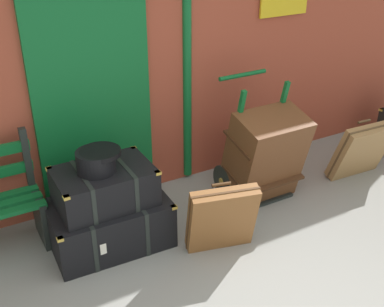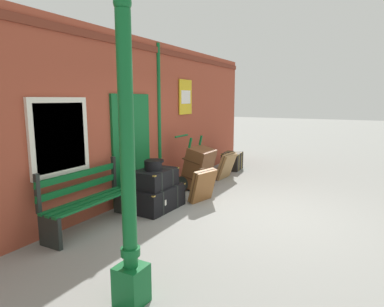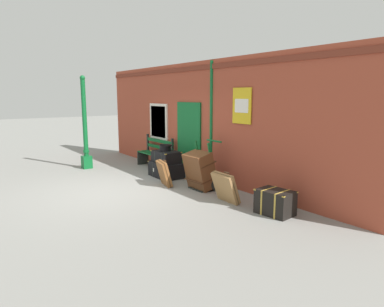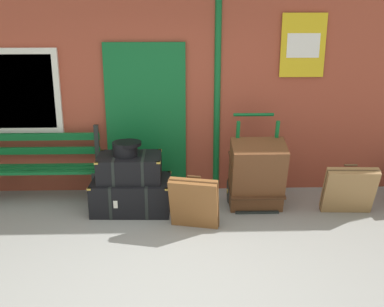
% 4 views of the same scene
% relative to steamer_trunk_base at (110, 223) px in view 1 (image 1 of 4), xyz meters
% --- Properties ---
extents(brick_facade, '(10.40, 0.35, 3.20)m').
position_rel_steamer_trunk_base_xyz_m(brick_facade, '(0.47, 0.85, 1.39)').
color(brick_facade, '#9E422D').
rests_on(brick_facade, ground).
extents(steamer_trunk_base, '(1.03, 0.69, 0.43)m').
position_rel_steamer_trunk_base_xyz_m(steamer_trunk_base, '(0.00, 0.00, 0.00)').
color(steamer_trunk_base, black).
rests_on(steamer_trunk_base, ground).
extents(steamer_trunk_middle, '(0.81, 0.55, 0.33)m').
position_rel_steamer_trunk_base_xyz_m(steamer_trunk_middle, '(-0.01, 0.01, 0.37)').
color(steamer_trunk_middle, black).
rests_on(steamer_trunk_middle, steamer_trunk_base).
extents(round_hatbox, '(0.37, 0.33, 0.18)m').
position_rel_steamer_trunk_base_xyz_m(round_hatbox, '(-0.05, 0.02, 0.63)').
color(round_hatbox, black).
rests_on(round_hatbox, steamer_trunk_middle).
extents(porters_trolley, '(0.71, 0.62, 1.19)m').
position_rel_steamer_trunk_base_xyz_m(porters_trolley, '(1.62, 0.14, 0.06)').
color(porters_trolley, black).
rests_on(porters_trolley, ground).
extents(large_brown_trunk, '(0.70, 0.63, 0.96)m').
position_rel_steamer_trunk_base_xyz_m(large_brown_trunk, '(1.62, -0.04, 0.27)').
color(large_brown_trunk, brown).
rests_on(large_brown_trunk, ground).
extents(suitcase_tan, '(0.66, 0.38, 0.67)m').
position_rel_steamer_trunk_base_xyz_m(suitcase_tan, '(2.77, -0.23, 0.12)').
color(suitcase_tan, olive).
rests_on(suitcase_tan, ground).
extents(suitcase_slate, '(0.63, 0.42, 0.66)m').
position_rel_steamer_trunk_base_xyz_m(suitcase_slate, '(0.80, -0.56, 0.11)').
color(suitcase_slate, brown).
rests_on(suitcase_slate, ground).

